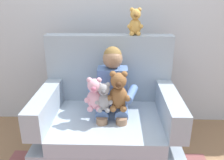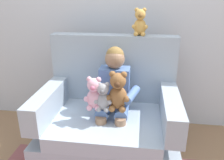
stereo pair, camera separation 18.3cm
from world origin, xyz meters
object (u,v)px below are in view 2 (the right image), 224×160
object	(u,v)px
armchair	(109,121)
plush_honey_on_backrest	(140,23)
plush_brown	(118,92)
plush_pink	(94,94)
seated_child	(114,90)
plush_grey	(103,97)

from	to	relation	value
armchair	plush_honey_on_backrest	xyz separation A→B (m)	(0.23, 0.29, 0.84)
plush_brown	plush_honey_on_backrest	xyz separation A→B (m)	(0.14, 0.43, 0.49)
armchair	plush_pink	world-z (taller)	armchair
armchair	seated_child	distance (m)	0.31
plush_pink	plush_grey	distance (m)	0.08
plush_pink	armchair	bearing A→B (deg)	65.46
seated_child	plush_honey_on_backrest	bearing A→B (deg)	60.06
seated_child	plush_brown	distance (m)	0.16
seated_child	plush_grey	bearing A→B (deg)	-105.63
armchair	seated_child	size ratio (longest dim) A/B	1.43
armchair	plush_grey	xyz separation A→B (m)	(-0.02, -0.16, 0.31)
plush_honey_on_backrest	plush_grey	bearing A→B (deg)	-130.64
armchair	plush_brown	size ratio (longest dim) A/B	3.58
plush_honey_on_backrest	seated_child	bearing A→B (deg)	-135.57
armchair	plush_pink	distance (m)	0.38
plush_pink	plush_honey_on_backrest	world-z (taller)	plush_honey_on_backrest
armchair	plush_honey_on_backrest	size ratio (longest dim) A/B	4.87
plush_pink	plush_grey	world-z (taller)	plush_pink
seated_child	plush_grey	world-z (taller)	seated_child
armchair	plush_brown	bearing A→B (deg)	-56.48
plush_pink	plush_brown	world-z (taller)	plush_brown
seated_child	plush_honey_on_backrest	size ratio (longest dim) A/B	3.41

